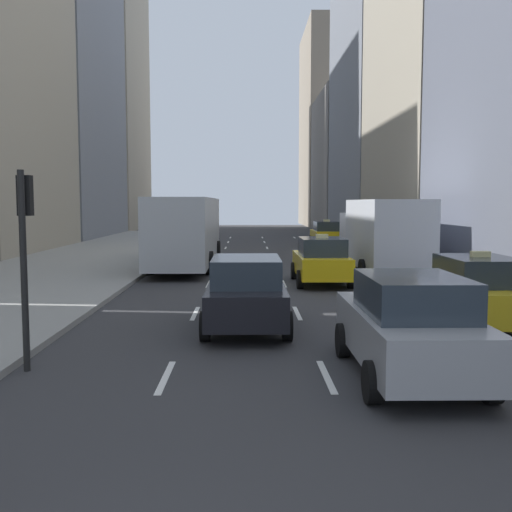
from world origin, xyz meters
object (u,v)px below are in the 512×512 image
Objects in this scene: taxi_second at (321,260)px; sedan_silver_behind at (246,292)px; sedan_black_near at (409,326)px; taxi_third at (326,234)px; traffic_light_pole at (25,237)px; city_bus at (187,229)px; taxi_lead at (476,291)px; box_truck at (381,235)px.

sedan_silver_behind is at bearing -109.31° from taxi_second.
sedan_black_near is 5.00m from sedan_silver_behind.
traffic_light_pole is (-9.55, -31.16, 1.53)m from taxi_third.
taxi_lead is at bearing -58.97° from city_bus.
traffic_light_pole is at bearing 174.65° from sedan_black_near.
city_bus is (-8.41, -13.55, 0.91)m from taxi_third.
taxi_lead and taxi_third have the same top height.
taxi_third is 28.22m from sedan_silver_behind.
sedan_black_near is (0.00, -12.13, 0.03)m from taxi_second.
city_bus is at bearing 156.30° from box_truck.
taxi_second is 8.35m from city_bus.
taxi_third is 31.92m from sedan_black_near.
box_truck is (2.80, 2.42, 0.83)m from taxi_second.
taxi_second is 3.80m from box_truck.
taxi_lead reaches higher than sedan_black_near.
box_truck reaches higher than taxi_third.
taxi_third is 17.26m from box_truck.
sedan_black_near is 0.99× the size of sedan_silver_behind.
taxi_lead is 10.33m from traffic_light_pole.
taxi_third is (2.80, 19.67, 0.00)m from taxi_second.
box_truck is at bearing 55.55° from traffic_light_pole.
taxi_second is 13.42m from traffic_light_pole.
taxi_second is 8.47m from sedan_silver_behind.
sedan_silver_behind is at bearing 41.58° from traffic_light_pole.
traffic_light_pole is at bearing -120.42° from taxi_second.
sedan_black_near is 19.11m from city_bus.
sedan_black_near is 6.94m from traffic_light_pole.
taxi_second is (-2.80, 7.86, 0.00)m from taxi_lead.
box_truck is at bearing 61.73° from sedan_silver_behind.
taxi_second is 1.22× the size of traffic_light_pole.
taxi_lead is 1.22× the size of traffic_light_pole.
sedan_black_near is 1.24× the size of traffic_light_pole.
taxi_second is 19.86m from taxi_third.
taxi_lead and taxi_second have the same top height.
taxi_second is 0.52× the size of box_truck.
sedan_silver_behind is at bearing -78.73° from city_bus.
taxi_third is 1.22× the size of traffic_light_pole.
sedan_black_near is at bearing -5.35° from traffic_light_pole.
box_truck reaches higher than taxi_second.
sedan_silver_behind is at bearing -178.70° from taxi_lead.
taxi_second reaches higher than sedan_silver_behind.
city_bus is 9.19m from box_truck.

